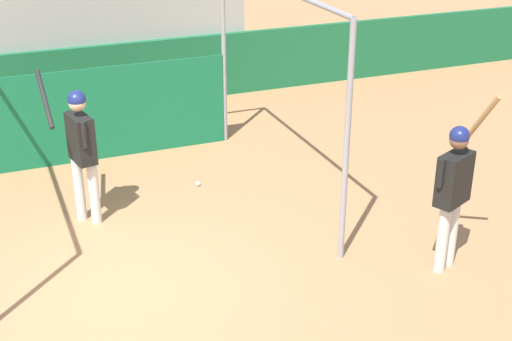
{
  "coord_description": "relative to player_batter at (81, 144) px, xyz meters",
  "views": [
    {
      "loc": [
        -1.1,
        -6.63,
        4.4
      ],
      "look_at": [
        1.75,
        0.42,
        0.97
      ],
      "focal_mm": 50.0,
      "sensor_mm": 36.0,
      "label": 1
    }
  ],
  "objects": [
    {
      "name": "ground_plane",
      "position": [
        0.06,
        -1.77,
        -1.07
      ],
      "size": [
        60.0,
        60.0,
        0.0
      ],
      "primitive_type": "plane",
      "color": "#A8754C"
    },
    {
      "name": "outfield_wall",
      "position": [
        0.06,
        4.27,
        -0.47
      ],
      "size": [
        24.0,
        0.12,
        1.21
      ],
      "color": "#196038",
      "rests_on": "ground"
    },
    {
      "name": "bleacher_section",
      "position": [
        0.06,
        6.33,
        0.57
      ],
      "size": [
        7.6,
        4.0,
        3.29
      ],
      "color": "#9E9E99",
      "rests_on": "ground"
    },
    {
      "name": "batting_cage",
      "position": [
        0.57,
        1.35,
        0.16
      ],
      "size": [
        4.13,
        4.1,
        2.86
      ],
      "color": "gray",
      "rests_on": "ground"
    },
    {
      "name": "player_batter",
      "position": [
        0.0,
        0.0,
        0.0
      ],
      "size": [
        0.56,
        0.85,
        1.92
      ],
      "rotation": [
        0.0,
        0.0,
        1.79
      ],
      "color": "silver",
      "rests_on": "ground"
    },
    {
      "name": "player_waiting",
      "position": [
        3.61,
        -2.67,
        -0.02
      ],
      "size": [
        0.66,
        0.63,
        2.08
      ],
      "rotation": [
        0.0,
        0.0,
        0.42
      ],
      "color": "silver",
      "rests_on": "ground"
    },
    {
      "name": "baseball",
      "position": [
        1.63,
        0.46,
        -1.03
      ],
      "size": [
        0.07,
        0.07,
        0.07
      ],
      "color": "white",
      "rests_on": "ground"
    }
  ]
}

